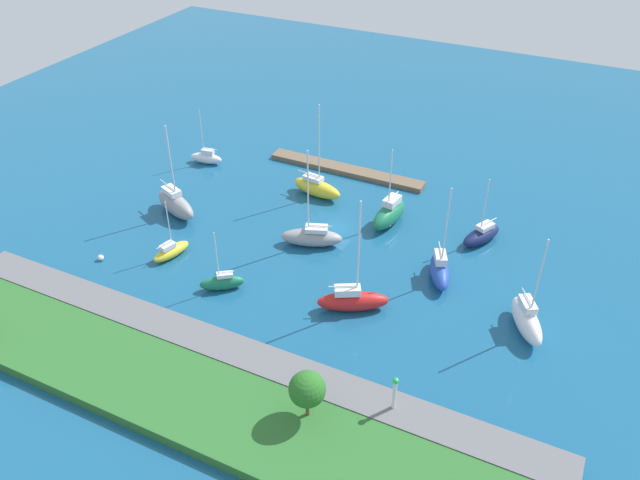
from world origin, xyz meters
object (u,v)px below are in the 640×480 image
at_px(mooring_buoy_white, 101,258).
at_px(sailboat_gray_by_breakwater, 312,237).
at_px(sailboat_green_lone_south, 222,282).
at_px(park_tree_east, 307,389).
at_px(sailboat_white_east_end, 206,157).
at_px(harbor_beacon, 395,391).
at_px(pier_dock, 346,170).
at_px(sailboat_yellow_off_beacon, 317,187).
at_px(sailboat_red_inner_mooring, 353,300).
at_px(sailboat_green_west_end, 389,214).
at_px(sailboat_blue_far_north, 440,270).
at_px(sailboat_white_outer_mooring, 527,320).
at_px(sailboat_yellow_far_south, 171,251).
at_px(sailboat_gray_lone_north, 176,204).
at_px(sailboat_navy_center_basin, 482,235).

bearing_deg(mooring_buoy_white, sailboat_gray_by_breakwater, -146.84).
bearing_deg(sailboat_green_lone_south, mooring_buoy_white, -29.02).
distance_m(park_tree_east, sailboat_white_east_end, 52.41).
bearing_deg(harbor_beacon, sailboat_white_east_end, -37.80).
relative_size(pier_dock, sailboat_gray_by_breakwater, 1.83).
xyz_separation_m(sailboat_yellow_off_beacon, sailboat_red_inner_mooring, (-14.28, 20.19, 0.01)).
bearing_deg(sailboat_green_west_end, park_tree_east, 16.70).
xyz_separation_m(sailboat_blue_far_north, sailboat_green_west_end, (9.54, -8.54, 0.19)).
distance_m(harbor_beacon, sailboat_yellow_off_beacon, 39.93).
distance_m(sailboat_white_outer_mooring, sailboat_yellow_far_south, 42.23).
xyz_separation_m(pier_dock, sailboat_white_outer_mooring, (-31.20, 23.45, 1.17)).
height_order(pier_dock, sailboat_gray_lone_north, sailboat_gray_lone_north).
xyz_separation_m(sailboat_navy_center_basin, mooring_buoy_white, (40.87, 24.25, -0.65)).
bearing_deg(sailboat_yellow_far_south, sailboat_white_east_end, 39.31).
bearing_deg(park_tree_east, mooring_buoy_white, -17.82).
distance_m(sailboat_green_lone_south, sailboat_white_outer_mooring, 33.71).
relative_size(sailboat_gray_by_breakwater, mooring_buoy_white, 17.65).
height_order(sailboat_red_inner_mooring, sailboat_green_west_end, sailboat_red_inner_mooring).
bearing_deg(sailboat_yellow_far_south, sailboat_navy_center_basin, -44.13).
height_order(sailboat_red_inner_mooring, sailboat_blue_far_north, sailboat_red_inner_mooring).
bearing_deg(park_tree_east, sailboat_green_west_end, -81.48).
height_order(sailboat_yellow_off_beacon, sailboat_yellow_far_south, sailboat_yellow_off_beacon).
distance_m(sailboat_gray_by_breakwater, sailboat_yellow_off_beacon, 12.09).
relative_size(sailboat_yellow_off_beacon, sailboat_white_outer_mooring, 1.15).
distance_m(sailboat_green_west_end, sailboat_yellow_far_south, 28.45).
bearing_deg(sailboat_white_east_end, sailboat_gray_by_breakwater, 142.98).
bearing_deg(sailboat_green_lone_south, harbor_beacon, 124.64).
bearing_deg(sailboat_yellow_off_beacon, sailboat_white_east_end, -175.63).
height_order(pier_dock, mooring_buoy_white, mooring_buoy_white).
xyz_separation_m(park_tree_east, sailboat_gray_lone_north, (31.83, -23.55, -2.81)).
bearing_deg(sailboat_gray_lone_north, harbor_beacon, -4.36).
xyz_separation_m(sailboat_white_outer_mooring, mooring_buoy_white, (49.17, 10.02, -1.14)).
distance_m(sailboat_gray_by_breakwater, sailboat_red_inner_mooring, 13.15).
xyz_separation_m(harbor_beacon, sailboat_green_west_end, (11.76, -29.91, -1.88)).
relative_size(sailboat_gray_by_breakwater, sailboat_blue_far_north, 1.05).
xyz_separation_m(harbor_beacon, sailboat_gray_by_breakwater, (18.76, -21.09, -2.18)).
bearing_deg(sailboat_yellow_far_south, sailboat_white_outer_mooring, -67.10).
distance_m(sailboat_white_east_end, sailboat_green_west_end, 31.56).
bearing_deg(sailboat_blue_far_north, sailboat_gray_by_breakwater, -112.89).
distance_m(sailboat_blue_far_north, sailboat_white_outer_mooring, 11.72).
bearing_deg(sailboat_yellow_far_south, sailboat_red_inner_mooring, -72.95).
height_order(park_tree_east, sailboat_yellow_off_beacon, sailboat_yellow_off_beacon).
xyz_separation_m(pier_dock, sailboat_gray_lone_north, (15.90, 20.82, 1.27)).
relative_size(park_tree_east, sailboat_navy_center_basin, 0.54).
height_order(sailboat_gray_by_breakwater, sailboat_white_outer_mooring, sailboat_gray_by_breakwater).
distance_m(harbor_beacon, sailboat_gray_lone_north, 43.19).
height_order(sailboat_green_west_end, sailboat_yellow_far_south, sailboat_green_west_end).
xyz_separation_m(sailboat_navy_center_basin, sailboat_blue_far_north, (2.53, 9.73, 0.30)).
height_order(pier_dock, sailboat_white_east_end, sailboat_white_east_end).
height_order(sailboat_green_lone_south, sailboat_blue_far_north, sailboat_blue_far_north).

